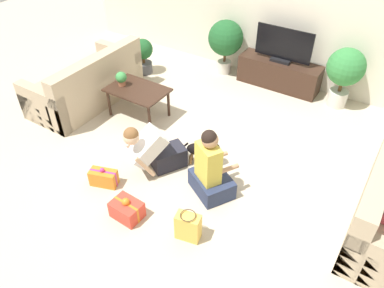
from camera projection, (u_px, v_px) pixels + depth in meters
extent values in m
plane|color=beige|center=(206.00, 157.00, 5.18)|extent=(16.00, 16.00, 0.00)
cube|color=silver|center=(291.00, 8.00, 6.08)|extent=(8.40, 0.06, 2.60)
cube|color=tan|center=(86.00, 88.00, 6.18)|extent=(0.91, 1.88, 0.46)
cube|color=tan|center=(97.00, 70.00, 5.76)|extent=(0.20, 1.88, 0.42)
cube|color=tan|center=(120.00, 63.00, 6.69)|extent=(0.91, 0.16, 0.64)
cube|color=tan|center=(43.00, 108.00, 5.57)|extent=(0.91, 0.16, 0.64)
cube|color=red|center=(102.00, 62.00, 6.08)|extent=(0.18, 0.34, 0.32)
cube|color=#3366AD|center=(74.00, 78.00, 5.68)|extent=(0.18, 0.34, 0.32)
cube|color=tan|center=(381.00, 175.00, 3.94)|extent=(0.20, 1.88, 0.42)
cube|color=#382319|center=(137.00, 90.00, 5.68)|extent=(0.91, 0.61, 0.03)
cylinder|color=#382319|center=(109.00, 103.00, 5.84)|extent=(0.04, 0.04, 0.45)
cylinder|color=#382319|center=(149.00, 119.00, 5.51)|extent=(0.04, 0.04, 0.45)
cylinder|color=#382319|center=(129.00, 89.00, 6.16)|extent=(0.04, 0.04, 0.45)
cylinder|color=#382319|center=(169.00, 103.00, 5.83)|extent=(0.04, 0.04, 0.45)
cube|color=#382319|center=(279.00, 74.00, 6.54)|extent=(1.42, 0.42, 0.48)
cube|color=black|center=(281.00, 60.00, 6.37)|extent=(0.34, 0.20, 0.05)
cube|color=black|center=(284.00, 44.00, 6.19)|extent=(0.98, 0.03, 0.53)
cylinder|color=beige|center=(337.00, 98.00, 6.13)|extent=(0.31, 0.31, 0.26)
cylinder|color=brown|center=(341.00, 86.00, 5.99)|extent=(0.06, 0.06, 0.18)
sphere|color=#337F3D|center=(346.00, 67.00, 5.78)|extent=(0.59, 0.59, 0.59)
cylinder|color=beige|center=(224.00, 67.00, 7.03)|extent=(0.26, 0.26, 0.22)
cylinder|color=brown|center=(225.00, 57.00, 6.90)|extent=(0.05, 0.05, 0.19)
sphere|color=#1E5628|center=(226.00, 38.00, 6.67)|extent=(0.63, 0.63, 0.63)
cylinder|color=#4C4C51|center=(144.00, 67.00, 7.03)|extent=(0.30, 0.30, 0.20)
cylinder|color=brown|center=(144.00, 60.00, 6.93)|extent=(0.05, 0.05, 0.11)
sphere|color=#1E5628|center=(143.00, 49.00, 6.79)|extent=(0.37, 0.37, 0.37)
cube|color=#23232D|center=(168.00, 157.00, 4.97)|extent=(0.47, 0.52, 0.28)
cube|color=white|center=(147.00, 146.00, 4.68)|extent=(0.52, 0.59, 0.46)
sphere|color=beige|center=(131.00, 137.00, 4.48)|extent=(0.20, 0.20, 0.20)
sphere|color=brown|center=(131.00, 135.00, 4.46)|extent=(0.18, 0.18, 0.18)
cylinder|color=beige|center=(137.00, 153.00, 4.86)|extent=(0.18, 0.26, 0.40)
cylinder|color=beige|center=(145.00, 166.00, 4.66)|extent=(0.18, 0.26, 0.40)
cube|color=#283351|center=(212.00, 184.00, 4.61)|extent=(0.65, 0.61, 0.24)
cube|color=gold|center=(208.00, 163.00, 4.35)|extent=(0.38, 0.34, 0.50)
sphere|color=tan|center=(210.00, 140.00, 4.14)|extent=(0.20, 0.20, 0.20)
sphere|color=black|center=(209.00, 138.00, 4.12)|extent=(0.18, 0.18, 0.18)
cylinder|color=tan|center=(229.00, 169.00, 4.38)|extent=(0.18, 0.25, 0.06)
cylinder|color=tan|center=(218.00, 156.00, 4.56)|extent=(0.18, 0.25, 0.06)
ellipsoid|color=black|center=(199.00, 149.00, 4.95)|extent=(0.37, 0.27, 0.18)
sphere|color=black|center=(215.00, 149.00, 4.89)|extent=(0.15, 0.15, 0.15)
sphere|color=olive|center=(219.00, 150.00, 4.89)|extent=(0.07, 0.07, 0.07)
cylinder|color=black|center=(185.00, 146.00, 4.96)|extent=(0.10, 0.06, 0.11)
cylinder|color=olive|center=(206.00, 162.00, 5.00)|extent=(0.04, 0.04, 0.14)
cylinder|color=olive|center=(207.00, 157.00, 5.07)|extent=(0.04, 0.04, 0.14)
cylinder|color=olive|center=(191.00, 160.00, 5.03)|extent=(0.04, 0.04, 0.14)
cylinder|color=olive|center=(192.00, 155.00, 5.10)|extent=(0.04, 0.04, 0.14)
cube|color=orange|center=(104.00, 178.00, 4.71)|extent=(0.38, 0.26, 0.21)
cube|color=#CC3389|center=(104.00, 178.00, 4.71)|extent=(0.34, 0.14, 0.22)
sphere|color=#CC3389|center=(102.00, 170.00, 4.63)|extent=(0.06, 0.06, 0.06)
cube|color=red|center=(127.00, 210.00, 4.30)|extent=(0.36, 0.28, 0.22)
cube|color=orange|center=(127.00, 210.00, 4.30)|extent=(0.35, 0.05, 0.22)
sphere|color=orange|center=(126.00, 202.00, 4.22)|extent=(0.09, 0.09, 0.09)
cube|color=#E5B74C|center=(188.00, 227.00, 4.03)|extent=(0.29, 0.20, 0.34)
torus|color=#4C3823|center=(188.00, 215.00, 3.91)|extent=(0.20, 0.20, 0.01)
cylinder|color=#A36042|center=(122.00, 83.00, 5.74)|extent=(0.11, 0.11, 0.07)
sphere|color=#3D8E47|center=(121.00, 77.00, 5.68)|extent=(0.17, 0.17, 0.17)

